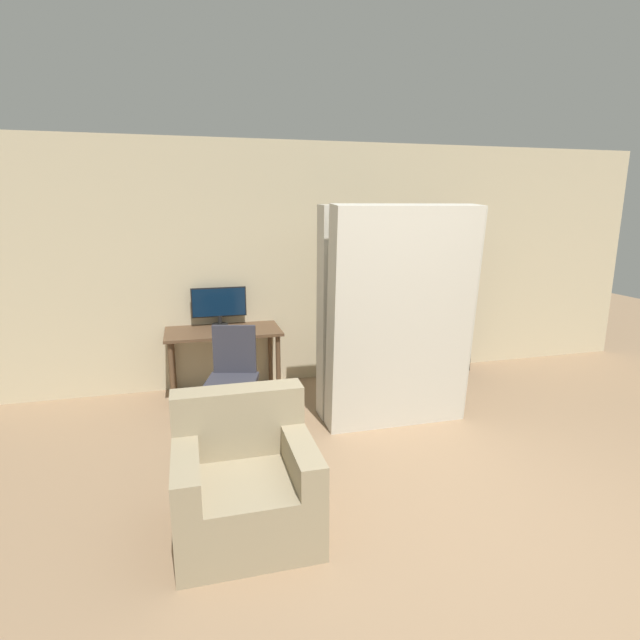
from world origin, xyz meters
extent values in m
plane|color=#937556|center=(0.00, 0.00, 0.00)|extent=(16.00, 16.00, 0.00)
cube|color=#C6B793|center=(0.00, 3.32, 1.35)|extent=(8.00, 0.06, 2.70)
cube|color=brown|center=(-1.31, 2.98, 0.71)|extent=(1.20, 0.63, 0.03)
cylinder|color=brown|center=(-1.85, 2.72, 0.35)|extent=(0.05, 0.05, 0.70)
cylinder|color=brown|center=(-0.77, 2.72, 0.35)|extent=(0.05, 0.05, 0.70)
cylinder|color=brown|center=(-1.85, 3.23, 0.35)|extent=(0.05, 0.05, 0.70)
cylinder|color=brown|center=(-0.77, 3.23, 0.35)|extent=(0.05, 0.05, 0.70)
cylinder|color=black|center=(-1.33, 3.19, 0.74)|extent=(0.17, 0.17, 0.02)
cylinder|color=black|center=(-1.33, 3.19, 0.79)|extent=(0.04, 0.04, 0.09)
cube|color=black|center=(-1.33, 3.19, 0.99)|extent=(0.59, 0.02, 0.32)
cube|color=#0A1E38|center=(-1.33, 3.19, 0.99)|extent=(0.56, 0.03, 0.30)
cylinder|color=#4C4C51|center=(-1.31, 2.07, 0.01)|extent=(0.52, 0.52, 0.03)
cylinder|color=#4C4C51|center=(-1.31, 2.07, 0.24)|extent=(0.05, 0.05, 0.41)
cube|color=#33333D|center=(-1.31, 2.07, 0.47)|extent=(0.54, 0.54, 0.05)
cube|color=#33333D|center=(-1.26, 2.26, 0.72)|extent=(0.39, 0.14, 0.45)
cube|color=#2D2319|center=(0.94, 3.16, 0.86)|extent=(0.02, 0.28, 1.72)
cube|color=#2D2319|center=(1.69, 3.16, 0.86)|extent=(0.02, 0.28, 1.72)
cube|color=#2D2319|center=(1.32, 3.28, 0.86)|extent=(0.77, 0.02, 1.72)
cube|color=#2D2319|center=(1.32, 3.16, 0.01)|extent=(0.73, 0.24, 0.02)
cube|color=#2D2319|center=(1.32, 3.16, 0.35)|extent=(0.73, 0.24, 0.02)
cube|color=#2D2319|center=(1.32, 3.16, 0.69)|extent=(0.73, 0.24, 0.02)
cube|color=#2D2319|center=(1.32, 3.16, 1.03)|extent=(0.73, 0.24, 0.02)
cube|color=#2D2319|center=(1.32, 3.16, 1.37)|extent=(0.73, 0.24, 0.02)
cube|color=#2D2319|center=(1.32, 3.16, 1.71)|extent=(0.73, 0.24, 0.02)
cube|color=#232328|center=(0.97, 3.15, 0.11)|extent=(0.03, 0.17, 0.19)
cube|color=#287A38|center=(1.01, 3.15, 0.13)|extent=(0.03, 0.18, 0.22)
cube|color=orange|center=(1.04, 3.13, 0.16)|extent=(0.02, 0.14, 0.29)
cube|color=teal|center=(1.07, 3.14, 0.13)|extent=(0.04, 0.15, 0.23)
cube|color=brown|center=(1.10, 3.17, 0.13)|extent=(0.02, 0.15, 0.22)
cube|color=teal|center=(1.14, 3.16, 0.12)|extent=(0.04, 0.19, 0.21)
cube|color=#7A2D84|center=(0.97, 3.18, 0.48)|extent=(0.03, 0.17, 0.25)
cube|color=#1E4C9E|center=(1.00, 3.16, 0.47)|extent=(0.02, 0.14, 0.22)
cube|color=red|center=(1.04, 3.17, 0.50)|extent=(0.02, 0.18, 0.28)
cube|color=silver|center=(1.08, 3.14, 0.50)|extent=(0.03, 0.19, 0.28)
cube|color=gold|center=(1.11, 3.12, 0.46)|extent=(0.02, 0.14, 0.19)
cube|color=orange|center=(1.14, 3.15, 0.46)|extent=(0.03, 0.14, 0.21)
cube|color=brown|center=(1.19, 3.16, 0.50)|extent=(0.04, 0.19, 0.28)
cube|color=brown|center=(0.97, 3.17, 0.84)|extent=(0.03, 0.19, 0.28)
cube|color=gold|center=(1.01, 3.15, 0.84)|extent=(0.03, 0.16, 0.28)
cube|color=orange|center=(1.05, 3.17, 0.82)|extent=(0.03, 0.20, 0.25)
cube|color=#232328|center=(1.10, 3.12, 0.82)|extent=(0.03, 0.13, 0.24)
cube|color=teal|center=(1.13, 3.15, 0.80)|extent=(0.03, 0.19, 0.20)
cube|color=teal|center=(1.16, 3.13, 0.84)|extent=(0.02, 0.17, 0.27)
cube|color=#7A2D84|center=(1.19, 3.14, 0.81)|extent=(0.02, 0.16, 0.23)
cube|color=brown|center=(1.23, 3.19, 0.81)|extent=(0.03, 0.15, 0.22)
cube|color=#232328|center=(0.97, 3.14, 1.16)|extent=(0.02, 0.20, 0.23)
cube|color=#232328|center=(1.01, 3.18, 1.16)|extent=(0.03, 0.18, 0.23)
cube|color=brown|center=(1.05, 3.14, 1.17)|extent=(0.04, 0.19, 0.26)
cube|color=#7A2D84|center=(1.10, 3.20, 1.16)|extent=(0.04, 0.15, 0.23)
cube|color=gold|center=(1.14, 3.13, 1.15)|extent=(0.04, 0.18, 0.22)
cube|color=orange|center=(1.18, 3.16, 1.15)|extent=(0.02, 0.15, 0.21)
cube|color=red|center=(0.98, 3.18, 1.49)|extent=(0.03, 0.16, 0.22)
cube|color=silver|center=(1.01, 3.19, 1.48)|extent=(0.03, 0.15, 0.20)
cube|color=#287A38|center=(1.04, 3.15, 1.50)|extent=(0.03, 0.15, 0.23)
cube|color=orange|center=(1.07, 3.13, 1.51)|extent=(0.03, 0.15, 0.26)
cube|color=#287A38|center=(1.11, 3.17, 1.50)|extent=(0.02, 0.19, 0.23)
cube|color=orange|center=(1.15, 3.13, 1.51)|extent=(0.03, 0.16, 0.25)
cube|color=#1E4C9E|center=(1.18, 3.15, 1.48)|extent=(0.03, 0.19, 0.20)
cube|color=#7A2D84|center=(1.21, 3.13, 1.52)|extent=(0.02, 0.16, 0.28)
cube|color=beige|center=(0.19, 1.79, 1.01)|extent=(1.33, 0.40, 2.03)
cube|color=beige|center=(0.85, 1.79, 1.01)|extent=(0.01, 0.40, 1.99)
cube|color=beige|center=(0.19, 2.14, 1.01)|extent=(1.33, 0.30, 2.02)
cube|color=beige|center=(0.85, 2.14, 1.01)|extent=(0.01, 0.30, 1.98)
cube|color=gray|center=(-1.37, 0.57, 0.20)|extent=(0.85, 0.80, 0.40)
cube|color=gray|center=(-1.37, 0.87, 0.62)|extent=(0.85, 0.20, 0.45)
cube|color=gray|center=(-1.71, 0.57, 0.50)|extent=(0.16, 0.80, 0.20)
cube|color=gray|center=(-1.02, 0.57, 0.50)|extent=(0.16, 0.80, 0.20)
camera|label=1|loc=(-1.64, -2.22, 2.01)|focal=28.00mm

